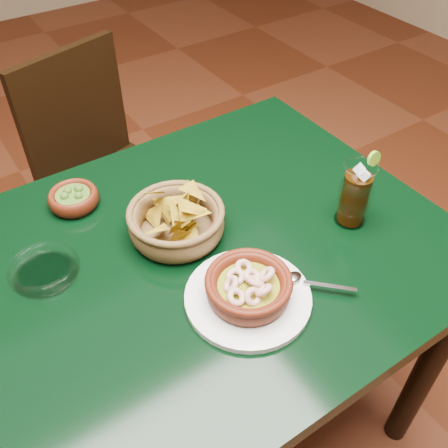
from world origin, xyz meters
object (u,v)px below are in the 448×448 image
dining_table (163,300)px  shrimp_plate (249,289)px  cola_drink (355,195)px  chip_basket (177,221)px  dining_chair (106,172)px

dining_table → shrimp_plate: 0.23m
dining_table → cola_drink: bearing=-14.6°
chip_basket → dining_table: bearing=-142.1°
chip_basket → cola_drink: bearing=-27.2°
chip_basket → cola_drink: size_ratio=1.40×
dining_chair → cola_drink: size_ratio=5.22×
shrimp_plate → dining_chair: bearing=86.3°
dining_table → shrimp_plate: size_ratio=4.16×
dining_chair → chip_basket: (-0.08, -0.64, 0.32)m
chip_basket → dining_chair: bearing=83.2°
dining_chair → shrimp_plate: dining_chair is taller
dining_chair → cola_drink: bearing=-72.8°
dining_table → cola_drink: size_ratio=7.34×
dining_chair → shrimp_plate: size_ratio=2.96×
chip_basket → cola_drink: (0.33, -0.17, 0.03)m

